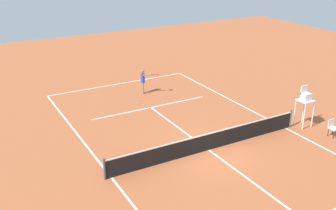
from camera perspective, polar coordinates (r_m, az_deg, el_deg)
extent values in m
plane|color=#AD5933|center=(20.63, 5.83, -6.41)|extent=(60.00, 60.00, 0.00)
cube|color=white|center=(30.25, -7.05, 3.02)|extent=(10.63, 0.10, 0.01)
cube|color=white|center=(23.80, 16.43, -3.19)|extent=(0.10, 23.72, 0.01)
cube|color=white|center=(18.46, -8.09, -10.22)|extent=(0.10, 23.72, 0.01)
cube|color=white|center=(25.69, -2.46, -0.35)|extent=(7.97, 0.10, 0.01)
cube|color=white|center=(20.62, 5.83, -6.40)|extent=(0.10, 13.05, 0.01)
cylinder|color=#4C4C51|center=(23.79, 17.08, -1.87)|extent=(0.10, 0.10, 1.07)
cylinder|color=#4C4C51|center=(18.10, -9.07, -9.02)|extent=(0.10, 0.10, 1.07)
cube|color=black|center=(20.41, 5.88, -5.29)|extent=(11.23, 0.03, 0.91)
cube|color=white|center=(20.20, 5.93, -4.09)|extent=(11.23, 0.04, 0.06)
cylinder|color=#9E704C|center=(28.08, -3.62, 2.51)|extent=(0.12, 0.12, 0.82)
cylinder|color=#9E704C|center=(27.89, -3.57, 2.37)|extent=(0.12, 0.12, 0.82)
cylinder|color=#2647B7|center=(27.75, -3.63, 3.86)|extent=(0.28, 0.28, 0.64)
sphere|color=#9E704C|center=(27.59, -3.65, 4.86)|extent=(0.23, 0.23, 0.23)
cylinder|color=#9E704C|center=(27.91, -3.67, 4.05)|extent=(0.09, 0.09, 0.57)
cylinder|color=#9E704C|center=(27.52, -3.01, 4.27)|extent=(0.57, 0.28, 0.09)
cylinder|color=black|center=(27.57, -2.15, 4.32)|extent=(0.26, 0.12, 0.04)
ellipsoid|color=red|center=(27.61, -1.55, 4.35)|extent=(0.40, 0.37, 0.04)
sphere|color=#CCE033|center=(26.38, -4.41, 0.29)|extent=(0.07, 0.07, 0.07)
cylinder|color=silver|center=(24.14, 19.98, -1.27)|extent=(0.07, 0.07, 1.55)
cylinder|color=silver|center=(23.64, 18.85, -1.61)|extent=(0.07, 0.07, 1.55)
cylinder|color=silver|center=(24.55, 18.78, -0.72)|extent=(0.07, 0.07, 1.55)
cylinder|color=silver|center=(24.06, 17.65, -1.04)|extent=(0.07, 0.07, 1.55)
cube|color=silver|center=(23.80, 19.05, 0.62)|extent=(0.80, 0.80, 0.06)
cube|color=silver|center=(23.73, 19.12, 1.14)|extent=(0.50, 0.44, 0.40)
cube|color=silver|center=(23.73, 18.87, 2.08)|extent=(0.50, 0.06, 0.50)
cylinder|color=#262626|center=(23.35, 22.56, -3.94)|extent=(0.04, 0.04, 0.45)
cylinder|color=#262626|center=(23.79, 22.45, -3.43)|extent=(0.04, 0.04, 0.45)
cylinder|color=#262626|center=(23.54, 21.91, -3.63)|extent=(0.04, 0.04, 0.45)
cube|color=silver|center=(23.47, 22.60, -3.13)|extent=(0.44, 0.44, 0.06)
cube|color=silver|center=(23.49, 22.28, -2.38)|extent=(0.44, 0.04, 0.44)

